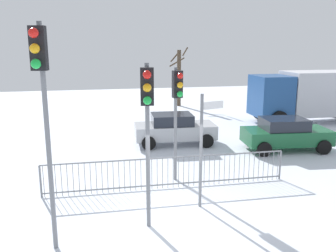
{
  "coord_description": "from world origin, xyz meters",
  "views": [
    {
      "loc": [
        -2.35,
        -8.86,
        4.71
      ],
      "look_at": [
        0.06,
        2.53,
        2.06
      ],
      "focal_mm": 38.63,
      "sensor_mm": 36.0,
      "label": 1
    }
  ],
  "objects_px": {
    "car_green_trailing": "(286,133)",
    "car_silver_mid": "(174,128)",
    "bare_tree_left": "(179,76)",
    "traffic_light_rear_right": "(147,111)",
    "direction_sign_post": "(203,145)",
    "traffic_light_rear_left": "(177,99)",
    "delivery_truck": "(311,94)",
    "traffic_light_foreground_left": "(42,90)"
  },
  "relations": [
    {
      "from": "traffic_light_foreground_left",
      "to": "bare_tree_left",
      "type": "xyz_separation_m",
      "value": [
        7.65,
        19.22,
        -1.49
      ]
    },
    {
      "from": "traffic_light_foreground_left",
      "to": "traffic_light_rear_right",
      "type": "bearing_deg",
      "value": -156.7
    },
    {
      "from": "direction_sign_post",
      "to": "delivery_truck",
      "type": "bearing_deg",
      "value": 26.78
    },
    {
      "from": "direction_sign_post",
      "to": "delivery_truck",
      "type": "distance_m",
      "value": 14.16
    },
    {
      "from": "delivery_truck",
      "to": "bare_tree_left",
      "type": "height_order",
      "value": "bare_tree_left"
    },
    {
      "from": "traffic_light_rear_right",
      "to": "car_silver_mid",
      "type": "relative_size",
      "value": 1.09
    },
    {
      "from": "car_green_trailing",
      "to": "delivery_truck",
      "type": "bearing_deg",
      "value": 54.08
    },
    {
      "from": "traffic_light_rear_right",
      "to": "direction_sign_post",
      "type": "bearing_deg",
      "value": -141.89
    },
    {
      "from": "car_green_trailing",
      "to": "car_silver_mid",
      "type": "xyz_separation_m",
      "value": [
        -4.7,
        2.02,
        0.0
      ]
    },
    {
      "from": "traffic_light_foreground_left",
      "to": "traffic_light_rear_left",
      "type": "distance_m",
      "value": 5.38
    },
    {
      "from": "car_green_trailing",
      "to": "bare_tree_left",
      "type": "bearing_deg",
      "value": 103.55
    },
    {
      "from": "car_silver_mid",
      "to": "bare_tree_left",
      "type": "height_order",
      "value": "bare_tree_left"
    },
    {
      "from": "bare_tree_left",
      "to": "traffic_light_rear_left",
      "type": "bearing_deg",
      "value": -103.9
    },
    {
      "from": "traffic_light_rear_right",
      "to": "bare_tree_left",
      "type": "xyz_separation_m",
      "value": [
        5.33,
        18.65,
        -0.85
      ]
    },
    {
      "from": "traffic_light_rear_right",
      "to": "bare_tree_left",
      "type": "relative_size",
      "value": 0.95
    },
    {
      "from": "traffic_light_rear_left",
      "to": "car_green_trailing",
      "type": "relative_size",
      "value": 1.0
    },
    {
      "from": "delivery_truck",
      "to": "bare_tree_left",
      "type": "xyz_separation_m",
      "value": [
        -6.41,
        7.6,
        0.54
      ]
    },
    {
      "from": "traffic_light_foreground_left",
      "to": "traffic_light_rear_right",
      "type": "xyz_separation_m",
      "value": [
        2.32,
        0.57,
        -0.64
      ]
    },
    {
      "from": "traffic_light_foreground_left",
      "to": "car_green_trailing",
      "type": "bearing_deg",
      "value": -136.58
    },
    {
      "from": "car_green_trailing",
      "to": "car_silver_mid",
      "type": "height_order",
      "value": "same"
    },
    {
      "from": "traffic_light_rear_right",
      "to": "bare_tree_left",
      "type": "height_order",
      "value": "bare_tree_left"
    },
    {
      "from": "car_silver_mid",
      "to": "bare_tree_left",
      "type": "distance_m",
      "value": 11.26
    },
    {
      "from": "direction_sign_post",
      "to": "car_green_trailing",
      "type": "relative_size",
      "value": 0.85
    },
    {
      "from": "direction_sign_post",
      "to": "delivery_truck",
      "type": "xyz_separation_m",
      "value": [
        10.0,
        10.03,
        -0.14
      ]
    },
    {
      "from": "car_green_trailing",
      "to": "car_silver_mid",
      "type": "distance_m",
      "value": 5.12
    },
    {
      "from": "car_green_trailing",
      "to": "car_silver_mid",
      "type": "relative_size",
      "value": 1.01
    },
    {
      "from": "direction_sign_post",
      "to": "car_green_trailing",
      "type": "xyz_separation_m",
      "value": [
        5.44,
        4.83,
        -1.11
      ]
    },
    {
      "from": "car_silver_mid",
      "to": "direction_sign_post",
      "type": "bearing_deg",
      "value": -92.48
    },
    {
      "from": "traffic_light_rear_left",
      "to": "bare_tree_left",
      "type": "height_order",
      "value": "bare_tree_left"
    },
    {
      "from": "direction_sign_post",
      "to": "bare_tree_left",
      "type": "distance_m",
      "value": 18.0
    },
    {
      "from": "direction_sign_post",
      "to": "car_silver_mid",
      "type": "distance_m",
      "value": 6.98
    },
    {
      "from": "traffic_light_rear_right",
      "to": "traffic_light_foreground_left",
      "type": "bearing_deg",
      "value": 21.86
    },
    {
      "from": "traffic_light_rear_right",
      "to": "car_silver_mid",
      "type": "height_order",
      "value": "traffic_light_rear_right"
    },
    {
      "from": "delivery_truck",
      "to": "direction_sign_post",
      "type": "bearing_deg",
      "value": 46.07
    },
    {
      "from": "traffic_light_foreground_left",
      "to": "direction_sign_post",
      "type": "bearing_deg",
      "value": -149.26
    },
    {
      "from": "traffic_light_rear_right",
      "to": "delivery_truck",
      "type": "xyz_separation_m",
      "value": [
        11.74,
        11.05,
        -1.39
      ]
    },
    {
      "from": "traffic_light_rear_left",
      "to": "traffic_light_rear_right",
      "type": "height_order",
      "value": "traffic_light_rear_right"
    },
    {
      "from": "traffic_light_rear_left",
      "to": "car_silver_mid",
      "type": "relative_size",
      "value": 1.02
    },
    {
      "from": "car_green_trailing",
      "to": "bare_tree_left",
      "type": "height_order",
      "value": "bare_tree_left"
    },
    {
      "from": "bare_tree_left",
      "to": "delivery_truck",
      "type": "bearing_deg",
      "value": -49.84
    },
    {
      "from": "traffic_light_rear_right",
      "to": "car_silver_mid",
      "type": "distance_m",
      "value": 8.58
    },
    {
      "from": "traffic_light_rear_left",
      "to": "direction_sign_post",
      "type": "height_order",
      "value": "traffic_light_rear_left"
    }
  ]
}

